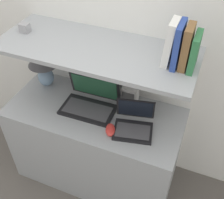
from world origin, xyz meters
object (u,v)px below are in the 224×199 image
Objects in this scene: laptop_large at (90,102)px; book_brown at (187,47)px; shelf_gadget at (25,28)px; computer_mouse at (110,130)px; book_green at (195,52)px; book_white at (170,43)px; router_box at (130,94)px; book_blue at (178,45)px; laptop_small at (134,124)px; table_lamp at (43,63)px.

book_brown reaches higher than laptop_large.
laptop_large is at bearing -4.14° from shelf_gadget.
computer_mouse is 0.73m from book_green.
router_box is at bearing 151.06° from book_white.
book_green is at bearing 0.00° from book_blue.
laptop_small reaches higher than router_box.
shelf_gadget is at bearing 180.00° from book_white.
book_white is (-0.14, 0.00, 0.03)m from book_green.
computer_mouse is at bearing -16.28° from shelf_gadget.
book_white is at bearing 180.00° from book_blue.
laptop_large is at bearing -176.09° from book_white.
book_green is 1.10m from shelf_gadget.
router_box reaches higher than computer_mouse.
book_brown is at bearing 180.00° from book_green.
table_lamp is at bearing 175.37° from book_white.
book_white is (-0.09, 0.00, 0.01)m from book_brown.
table_lamp is at bearing 175.78° from book_brown.
book_blue is at bearing 180.00° from book_green.
computer_mouse is at bearing -147.17° from book_blue.
computer_mouse is 0.71m from book_blue.
book_white reaches higher than router_box.
computer_mouse is at bearing -143.02° from book_white.
book_blue is (-0.09, 0.00, 0.02)m from book_green.
book_blue reaches higher than book_green.
book_green is at bearing 3.06° from laptop_large.
table_lamp is 4.86× the size of shelf_gadget.
table_lamp reaches higher than router_box.
laptop_small is 4.71× the size of shelf_gadget.
laptop_large is at bearing -144.02° from router_box.
book_brown is at bearing 3.30° from laptop_large.
book_white reaches higher than computer_mouse.
table_lamp is at bearing 157.14° from computer_mouse.
laptop_small reaches higher than computer_mouse.
laptop_small is (0.79, -0.19, -0.16)m from table_lamp.
book_brown is at bearing -4.22° from table_lamp.
laptop_small is at bearing -7.86° from shelf_gadget.
computer_mouse is 0.62× the size of book_green.
router_box is (0.68, 0.07, -0.14)m from table_lamp.
book_blue is 0.97× the size of book_white.
book_blue reaches higher than laptop_large.
book_blue is at bearing -25.18° from router_box.
laptop_large is at bearing 167.40° from laptop_small.
book_brown is (1.02, -0.08, 0.41)m from table_lamp.
shelf_gadget is (-0.83, 0.11, 0.48)m from laptop_small.
laptop_small is 0.16m from computer_mouse.
router_box is at bearing 35.98° from laptop_large.
book_white is at bearing 3.91° from laptop_large.
shelf_gadget reaches higher than laptop_large.
computer_mouse is at bearing -36.69° from laptop_large.
shelf_gadget is (-1.06, 0.00, -0.09)m from book_brown.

